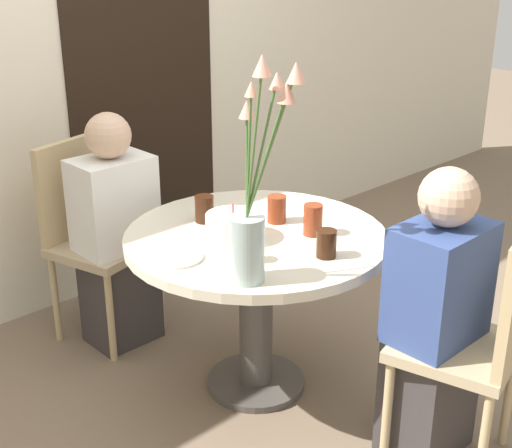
# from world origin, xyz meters

# --- Properties ---
(ground_plane) EXTENTS (16.00, 16.00, 0.00)m
(ground_plane) POSITION_xyz_m (0.00, 0.00, 0.00)
(ground_plane) COLOR #7A6651
(wall_back) EXTENTS (8.00, 0.05, 2.60)m
(wall_back) POSITION_xyz_m (0.00, 1.27, 1.30)
(wall_back) COLOR beige
(wall_back) RESTS_ON ground_plane
(doorway_panel) EXTENTS (0.90, 0.01, 2.05)m
(doorway_panel) POSITION_xyz_m (0.37, 1.24, 1.02)
(doorway_panel) COLOR black
(doorway_panel) RESTS_ON ground_plane
(dining_table) EXTENTS (1.04, 1.04, 0.70)m
(dining_table) POSITION_xyz_m (0.00, 0.00, 0.56)
(dining_table) COLOR beige
(dining_table) RESTS_ON ground_plane
(chair_left_flank) EXTENTS (0.49, 0.49, 0.93)m
(chair_left_flank) POSITION_xyz_m (-0.23, 0.87, 0.53)
(chair_left_flank) COLOR tan
(chair_left_flank) RESTS_ON ground_plane
(chair_right_flank) EXTENTS (0.49, 0.49, 0.93)m
(chair_right_flank) POSITION_xyz_m (0.22, -0.87, 0.53)
(chair_right_flank) COLOR tan
(chair_right_flank) RESTS_ON ground_plane
(birthday_cake) EXTENTS (0.21, 0.21, 0.14)m
(birthday_cake) POSITION_xyz_m (-0.10, 0.02, 0.75)
(birthday_cake) COLOR white
(birthday_cake) RESTS_ON dining_table
(flower_vase) EXTENTS (0.13, 0.27, 0.77)m
(flower_vase) POSITION_xyz_m (-0.30, -0.30, 0.96)
(flower_vase) COLOR #9EB2AD
(flower_vase) RESTS_ON dining_table
(side_plate) EXTENTS (0.20, 0.20, 0.01)m
(side_plate) POSITION_xyz_m (-0.37, 0.03, 0.71)
(side_plate) COLOR silver
(side_plate) RESTS_ON dining_table
(drink_glass_0) EXTENTS (0.08, 0.08, 0.11)m
(drink_glass_0) POSITION_xyz_m (0.15, 0.03, 0.76)
(drink_glass_0) COLOR maroon
(drink_glass_0) RESTS_ON dining_table
(drink_glass_1) EXTENTS (0.07, 0.07, 0.10)m
(drink_glass_1) POSITION_xyz_m (0.03, -0.33, 0.75)
(drink_glass_1) COLOR #33190C
(drink_glass_1) RESTS_ON dining_table
(drink_glass_2) EXTENTS (0.07, 0.07, 0.12)m
(drink_glass_2) POSITION_xyz_m (0.15, -0.16, 0.76)
(drink_glass_2) COLOR maroon
(drink_glass_2) RESTS_ON dining_table
(drink_glass_3) EXTENTS (0.08, 0.08, 0.11)m
(drink_glass_3) POSITION_xyz_m (-0.06, 0.24, 0.75)
(drink_glass_3) COLOR #33190C
(drink_glass_3) RESTS_ON dining_table
(drink_glass_4) EXTENTS (0.06, 0.06, 0.10)m
(drink_glass_4) POSITION_xyz_m (-0.21, -0.16, 0.75)
(drink_glass_4) COLOR #33190C
(drink_glass_4) RESTS_ON dining_table
(person_boy) EXTENTS (0.34, 0.24, 1.09)m
(person_boy) POSITION_xyz_m (-0.19, 0.71, 0.51)
(person_boy) COLOR #383333
(person_boy) RESTS_ON ground_plane
(person_woman) EXTENTS (0.34, 0.24, 1.09)m
(person_woman) POSITION_xyz_m (0.18, -0.72, 0.51)
(person_woman) COLOR #383333
(person_woman) RESTS_ON ground_plane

